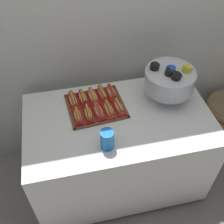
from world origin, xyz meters
TOP-DOWN VIEW (x-y plane):
  - ground_plane at (0.00, 0.00)m, footprint 10.00×10.00m
  - back_wall at (0.00, 0.53)m, footprint 6.00×0.10m
  - buffet_table at (0.00, 0.00)m, footprint 1.33×0.78m
  - floor_vase at (1.11, 0.22)m, footprint 0.53×0.53m
  - serving_tray at (-0.14, 0.14)m, footprint 0.43×0.39m
  - hot_dog_0 at (-0.28, 0.05)m, footprint 0.07×0.16m
  - hot_dog_1 at (-0.21, 0.05)m, footprint 0.06×0.16m
  - hot_dog_2 at (-0.13, 0.06)m, footprint 0.08×0.17m
  - hot_dog_3 at (-0.06, 0.06)m, footprint 0.08×0.18m
  - hot_dog_4 at (0.02, 0.07)m, footprint 0.08×0.17m
  - hot_dog_5 at (-0.29, 0.21)m, footprint 0.08×0.19m
  - hot_dog_6 at (-0.22, 0.22)m, footprint 0.08×0.16m
  - hot_dog_7 at (-0.14, 0.22)m, footprint 0.08×0.17m
  - hot_dog_8 at (-0.07, 0.23)m, footprint 0.08×0.17m
  - hot_dog_9 at (0.00, 0.23)m, footprint 0.08×0.17m
  - punch_bowl at (0.40, 0.13)m, footprint 0.36×0.36m
  - cup_stack at (-0.13, -0.23)m, footprint 0.09×0.09m

SIDE VIEW (x-z plane):
  - ground_plane at x=0.00m, z-range 0.00..0.00m
  - floor_vase at x=1.11m, z-range -0.29..0.75m
  - buffet_table at x=0.00m, z-range 0.02..0.81m
  - serving_tray at x=-0.14m, z-range 0.78..0.80m
  - hot_dog_3 at x=-0.06m, z-range 0.79..0.85m
  - hot_dog_1 at x=-0.21m, z-range 0.79..0.85m
  - hot_dog_5 at x=-0.29m, z-range 0.79..0.85m
  - hot_dog_7 at x=-0.14m, z-range 0.79..0.85m
  - hot_dog_9 at x=0.00m, z-range 0.79..0.85m
  - hot_dog_4 at x=0.02m, z-range 0.79..0.85m
  - hot_dog_0 at x=-0.28m, z-range 0.79..0.85m
  - hot_dog_6 at x=-0.22m, z-range 0.79..0.85m
  - hot_dog_2 at x=-0.13m, z-range 0.79..0.85m
  - hot_dog_8 at x=-0.07m, z-range 0.79..0.86m
  - cup_stack at x=-0.13m, z-range 0.79..0.92m
  - punch_bowl at x=0.40m, z-range 0.81..1.10m
  - back_wall at x=0.00m, z-range 0.00..2.60m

